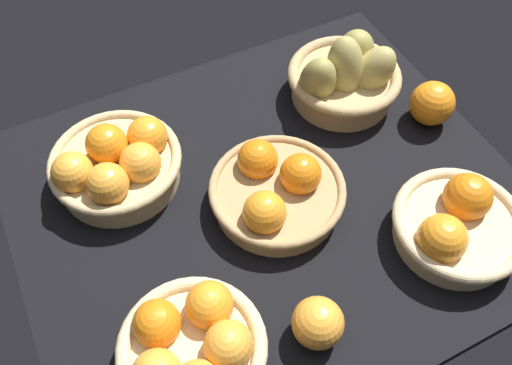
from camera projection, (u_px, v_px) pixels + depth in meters
The scene contains 8 objects.
market_tray at pixel (269, 202), 93.80cm from camera, with size 84.00×72.00×3.00cm, color black.
basket_far_left at pixel (456, 225), 84.78cm from camera, with size 21.12×21.12×10.33cm.
basket_near_left_pears at pixel (345, 76), 102.76cm from camera, with size 21.76×21.75×15.21cm.
basket_center at pixel (276, 190), 89.22cm from camera, with size 22.80×22.80×9.25cm.
basket_far_right at pixel (192, 348), 73.20cm from camera, with size 20.78×20.78×9.34cm.
basket_near_right at pixel (116, 164), 90.94cm from camera, with size 22.54×22.54×11.49cm.
loose_orange_front_gap at pixel (432, 103), 99.89cm from camera, with size 8.29×8.29×8.29cm, color orange.
loose_orange_back_gap at pixel (318, 323), 75.52cm from camera, with size 7.53×7.53×7.53cm, color #F49E33.
Camera 1 is at (25.38, 45.64, 79.52)cm, focal length 37.82 mm.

